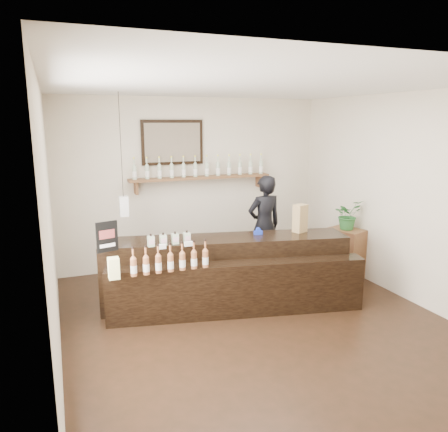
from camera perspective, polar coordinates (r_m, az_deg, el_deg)
ground at (r=5.54m, az=4.14°, el=-13.57°), size 5.00×5.00×0.00m
room_shell at (r=5.04m, az=4.44°, el=4.13°), size 5.00×5.00×5.00m
back_wall_decor at (r=7.19m, az=-4.93°, el=6.96°), size 2.66×0.96×1.69m
counter at (r=5.82m, az=0.55°, el=-7.69°), size 3.30×1.52×1.06m
promo_sign at (r=5.29m, az=-15.03°, el=-2.63°), size 0.26×0.09×0.36m
paper_bag at (r=6.12m, az=9.91°, el=-0.30°), size 0.21×0.18×0.39m
tape_dispenser at (r=5.94m, az=4.48°, el=-2.07°), size 0.12×0.05×0.10m
side_cabinet at (r=7.14m, az=15.56°, el=-4.68°), size 0.54×0.63×0.77m
potted_plant at (r=6.99m, az=15.85°, el=0.16°), size 0.47×0.43×0.46m
shopkeeper at (r=6.93m, az=5.29°, el=-0.38°), size 0.69×0.48×1.80m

